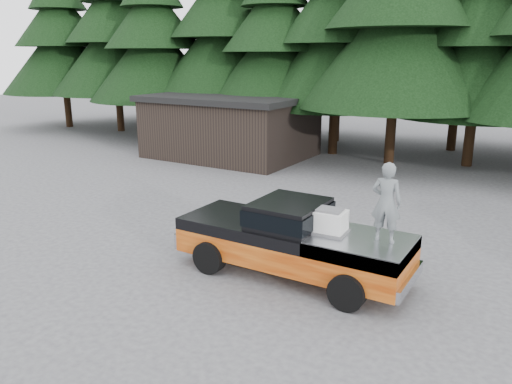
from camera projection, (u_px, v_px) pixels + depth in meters
The scene contains 7 objects.
ground at pixel (261, 268), 13.03m from camera, with size 120.00×120.00×0.00m, color #454547.
pickup_truck at pixel (292, 250), 12.47m from camera, with size 6.00×2.04×1.33m, color orange, non-canonical shape.
truck_cab at pixel (289, 213), 12.27m from camera, with size 1.66×1.90×0.59m, color black.
air_compressor at pixel (329, 222), 11.70m from camera, with size 0.76×0.63×0.52m, color silver.
man_on_bed at pixel (386, 202), 10.99m from camera, with size 0.67×0.44×1.83m, color slate.
utility_building at pixel (231, 125), 26.97m from camera, with size 8.40×6.40×3.30m.
treeline at pixel (444, 6), 24.93m from camera, with size 60.15×16.05×17.50m.
Camera 1 is at (6.13, -10.34, 5.41)m, focal length 35.00 mm.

